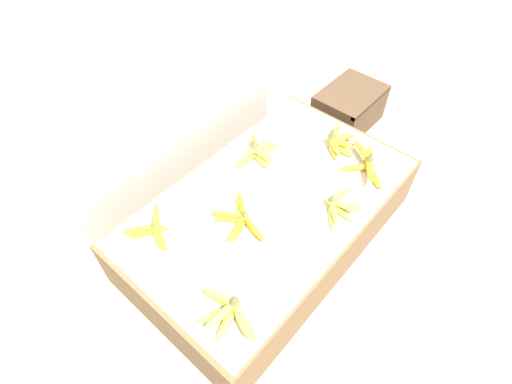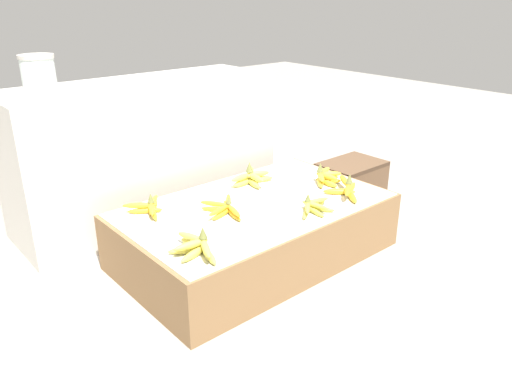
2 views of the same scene
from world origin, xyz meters
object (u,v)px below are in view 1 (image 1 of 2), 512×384
Objects in this scene: banana_bunch_front_right at (367,164)px; banana_bunch_front_midright at (338,205)px; banana_bunch_back_midright at (256,151)px; foam_tray_white at (214,4)px; banana_bunch_middle_right at (338,141)px; banana_bunch_front_left at (228,312)px; wooden_crate at (349,108)px; banana_bunch_middle_midleft at (241,220)px; banana_bunch_back_left at (153,229)px.

banana_bunch_front_midright is at bearing -173.36° from banana_bunch_front_right.
banana_bunch_front_midright is 0.90× the size of banana_bunch_front_right.
foam_tray_white reaches higher than banana_bunch_back_midright.
banana_bunch_middle_right is (0.04, 0.18, -0.00)m from banana_bunch_front_right.
banana_bunch_middle_right is (0.31, 0.21, 0.01)m from banana_bunch_front_midright.
foam_tray_white is (0.22, 0.86, 0.46)m from banana_bunch_front_midright.
banana_bunch_front_left is 1.04× the size of banana_bunch_front_right.
banana_bunch_front_midright is (0.61, -0.02, -0.01)m from banana_bunch_front_left.
banana_bunch_front_right is 0.18m from banana_bunch_middle_right.
banana_bunch_middle_right is 0.81× the size of banana_bunch_back_midright.
banana_bunch_back_midright is at bearing 87.96° from banana_bunch_front_midright.
wooden_crate is 0.97m from foam_tray_white.
banana_bunch_front_left is (-1.40, -0.40, 0.19)m from wooden_crate.
banana_bunch_middle_midleft is 1.23× the size of banana_bunch_middle_right.
banana_bunch_middle_midleft is 0.33m from banana_bunch_back_left.
banana_bunch_middle_midleft is 0.94m from foam_tray_white.
foam_tray_white is (-0.05, 0.83, 0.46)m from banana_bunch_front_right.
wooden_crate is 1.76× the size of banana_bunch_front_midright.
foam_tray_white is at bearing 27.33° from banana_bunch_back_left.
banana_bunch_front_left is 0.61m from banana_bunch_front_midright.
banana_bunch_front_right reaches higher than banana_bunch_middle_right.
wooden_crate is at bearing -38.03° from foam_tray_white.
banana_bunch_front_midright is 0.89× the size of banana_bunch_middle_midleft.
banana_bunch_front_midright and banana_bunch_middle_midleft have the same top height.
banana_bunch_front_left is 1.16× the size of banana_bunch_front_midright.
banana_bunch_middle_midleft is at bearing -171.07° from wooden_crate.
banana_bunch_back_left is at bearing 178.09° from wooden_crate.
banana_bunch_middle_midleft is (0.30, 0.22, -0.01)m from banana_bunch_front_left.
wooden_crate is 1.56× the size of banana_bunch_middle_midleft.
wooden_crate is 1.92× the size of banana_bunch_middle_right.
banana_bunch_middle_right is at bearing 11.57° from banana_bunch_front_left.
banana_bunch_front_left reaches higher than banana_bunch_middle_midleft.
banana_bunch_front_right is at bearing -102.11° from banana_bunch_middle_right.
banana_bunch_front_midright is at bearing -92.04° from banana_bunch_back_midright.
banana_bunch_back_left is 0.99m from foam_tray_white.
banana_bunch_back_left is (0.05, 0.44, -0.00)m from banana_bunch_front_left.
wooden_crate is 0.91m from banana_bunch_front_midright.
banana_bunch_middle_right is at bearing -82.33° from foam_tray_white.
wooden_crate is 1.52× the size of banana_bunch_front_left.
wooden_crate is at bearing 15.77° from banana_bunch_front_left.
banana_bunch_middle_right is (-0.48, -0.21, 0.19)m from wooden_crate.
banana_bunch_front_midright is at bearing -104.37° from foam_tray_white.
banana_bunch_front_midright is at bearing -39.55° from banana_bunch_back_left.
banana_bunch_front_left is at bearing -179.19° from banana_bunch_front_right.
banana_bunch_front_left is 1.02× the size of banana_bunch_back_midright.
foam_tray_white is (0.53, 0.62, 0.46)m from banana_bunch_middle_midleft.
banana_bunch_back_midright reaches higher than banana_bunch_front_midright.
banana_bunch_middle_midleft is at bearing -41.16° from banana_bunch_back_left.
banana_bunch_back_midright is at bearing 177.97° from wooden_crate.
banana_bunch_middle_midleft is at bearing 160.03° from banana_bunch_front_right.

